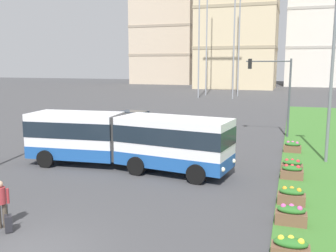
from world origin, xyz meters
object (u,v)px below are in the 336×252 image
at_px(pedestrian_crossing, 1,201).
at_px(flower_planter_4, 292,166).
at_px(rolling_suitcase, 8,223).
at_px(flower_planter_3, 292,172).
at_px(car_white_van, 135,120).
at_px(apartment_tower_west, 166,15).
at_px(flower_planter_0, 290,249).
at_px(flower_planter_1, 291,215).
at_px(flower_planter_2, 291,196).
at_px(streetlight_median, 332,69).
at_px(articulated_bus, 126,139).
at_px(flower_planter_5, 292,147).
at_px(traffic_light_far_right, 275,84).

distance_m(pedestrian_crossing, flower_planter_4, 14.22).
height_order(rolling_suitcase, flower_planter_3, rolling_suitcase).
distance_m(car_white_van, apartment_tower_west, 85.78).
distance_m(flower_planter_0, flower_planter_1, 2.65).
height_order(flower_planter_0, flower_planter_4, same).
distance_m(pedestrian_crossing, apartment_tower_west, 106.52).
height_order(flower_planter_1, flower_planter_2, same).
height_order(flower_planter_4, streetlight_median, streetlight_median).
xyz_separation_m(pedestrian_crossing, flower_planter_2, (9.79, 5.46, -0.58)).
xyz_separation_m(pedestrian_crossing, flower_planter_4, (9.79, 10.31, -0.58)).
distance_m(articulated_bus, car_white_van, 13.36).
height_order(rolling_suitcase, flower_planter_5, rolling_suitcase).
bearing_deg(car_white_van, flower_planter_0, -55.83).
height_order(flower_planter_4, traffic_light_far_right, traffic_light_far_right).
distance_m(flower_planter_2, apartment_tower_west, 104.59).
bearing_deg(car_white_van, flower_planter_1, -52.00).
relative_size(pedestrian_crossing, rolling_suitcase, 1.79).
distance_m(car_white_van, flower_planter_2, 20.73).
bearing_deg(flower_planter_1, car_white_van, 128.00).
relative_size(rolling_suitcase, flower_planter_4, 0.88).
relative_size(rolling_suitcase, flower_planter_5, 0.88).
relative_size(articulated_bus, streetlight_median, 1.18).
distance_m(flower_planter_1, flower_planter_3, 5.73).
relative_size(car_white_van, traffic_light_far_right, 0.74).
xyz_separation_m(flower_planter_3, apartment_tower_west, (-37.70, 91.78, 20.21)).
bearing_deg(flower_planter_4, flower_planter_0, -90.00).
bearing_deg(streetlight_median, flower_planter_2, -103.60).
xyz_separation_m(flower_planter_0, flower_planter_3, (0.00, 8.38, 0.00)).
bearing_deg(traffic_light_far_right, flower_planter_4, -81.87).
distance_m(flower_planter_1, traffic_light_far_right, 17.82).
bearing_deg(flower_planter_3, flower_planter_0, -90.00).
bearing_deg(flower_planter_3, traffic_light_far_right, 97.32).
bearing_deg(apartment_tower_west, rolling_suitcase, -74.33).
bearing_deg(articulated_bus, flower_planter_3, 3.56).
height_order(flower_planter_3, flower_planter_5, same).
relative_size(car_white_van, apartment_tower_west, 0.11).
bearing_deg(flower_planter_3, flower_planter_5, 90.00).
bearing_deg(rolling_suitcase, apartment_tower_west, 105.67).
bearing_deg(streetlight_median, flower_planter_1, -100.85).
height_order(streetlight_median, apartment_tower_west, apartment_tower_west).
bearing_deg(pedestrian_crossing, flower_planter_0, 4.35).
bearing_deg(flower_planter_3, pedestrian_crossing, -136.99).
xyz_separation_m(rolling_suitcase, flower_planter_1, (9.34, 3.60, 0.11)).
distance_m(articulated_bus, apartment_tower_west, 98.57).
relative_size(flower_planter_1, flower_planter_5, 1.00).
height_order(car_white_van, flower_planter_2, car_white_van).
distance_m(articulated_bus, flower_planter_0, 11.89).
height_order(flower_planter_1, streetlight_median, streetlight_median).
distance_m(flower_planter_0, apartment_tower_west, 108.91).
height_order(flower_planter_1, traffic_light_far_right, traffic_light_far_right).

